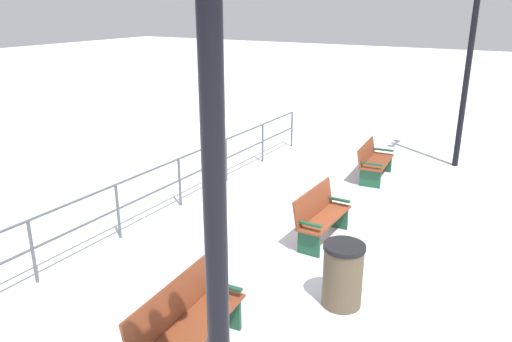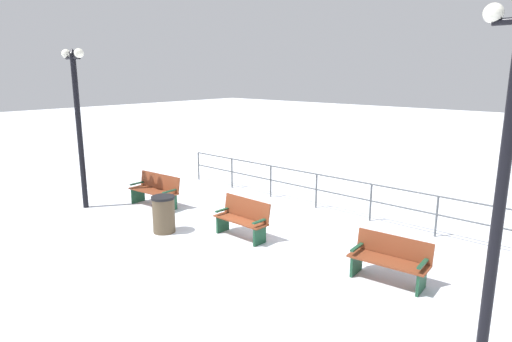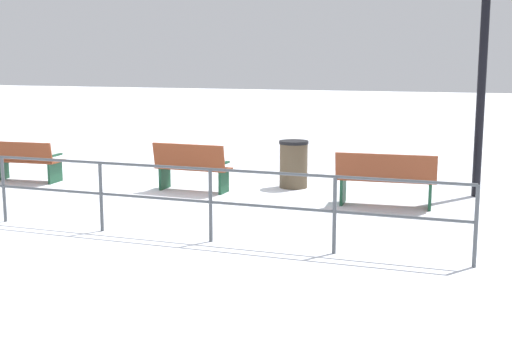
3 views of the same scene
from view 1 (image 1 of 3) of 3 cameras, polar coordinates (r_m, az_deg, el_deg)
name	(u,v)px [view 1 (image 1 of 3)]	position (r m, az deg, el deg)	size (l,w,h in m)	color
ground_plane	(319,239)	(8.80, 7.23, -7.79)	(80.00, 80.00, 0.00)	white
bench_nearest	(186,323)	(5.93, -8.01, -16.88)	(0.68, 1.67, 0.92)	brown
bench_second	(321,215)	(8.60, 7.42, -5.00)	(0.51, 1.43, 0.91)	brown
bench_third	(374,161)	(11.84, 13.37, 1.14)	(0.69, 1.47, 0.83)	brown
lamppost_near	(215,196)	(3.06, -4.78, -2.90)	(0.25, 0.97, 4.42)	black
lamppost_middle	(470,51)	(13.01, 23.41, 12.56)	(0.23, 0.86, 4.61)	black
waterfront_railing	(179,174)	(10.00, -8.81, -0.36)	(0.05, 10.21, 1.01)	#4C5156
trash_bin	(343,275)	(6.90, 9.94, -11.66)	(0.56, 0.56, 0.90)	brown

